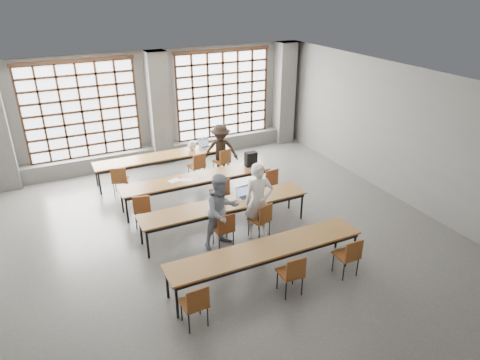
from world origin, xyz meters
name	(u,v)px	position (x,y,z in m)	size (l,w,h in m)	color
floor	(229,241)	(0.00, 0.00, 0.00)	(11.00, 11.00, 0.00)	#4D4D4B
ceiling	(227,88)	(0.00, 0.00, 3.50)	(11.00, 11.00, 0.00)	silver
wall_back	(157,107)	(0.00, 5.50, 1.75)	(10.00, 10.00, 0.00)	#626260
wall_right	(406,136)	(5.00, 0.00, 1.75)	(11.00, 11.00, 0.00)	#626260
column_mid	(159,109)	(0.00, 5.22, 1.75)	(0.60, 0.55, 3.50)	#575654
column_right	(284,94)	(4.50, 5.22, 1.75)	(0.60, 0.55, 3.50)	#575654
window_left	(82,111)	(-2.25, 5.42, 1.90)	(3.32, 0.12, 3.00)	white
window_right	(223,95)	(2.25, 5.42, 1.90)	(3.32, 0.12, 3.00)	white
sill_ledge	(162,153)	(0.00, 5.30, 0.25)	(9.80, 0.35, 0.50)	#575654
desk_row_a	(164,157)	(-0.32, 3.92, 0.66)	(4.00, 0.70, 0.73)	brown
desk_row_b	(197,179)	(0.03, 2.07, 0.66)	(4.00, 0.70, 0.73)	brown
desk_row_c	(225,206)	(0.11, 0.42, 0.66)	(4.00, 0.70, 0.73)	brown
desk_row_d	(267,250)	(0.11, -1.55, 0.66)	(4.00, 0.70, 0.73)	brown
chair_back_left	(120,178)	(-1.74, 3.29, 0.54)	(0.52, 0.53, 0.88)	brown
chair_back_mid	(198,164)	(0.49, 3.29, 0.54)	(0.48, 0.48, 0.88)	brown
chair_back_right	(223,160)	(1.30, 3.29, 0.54)	(0.50, 0.50, 0.88)	brown
chair_mid_left	(142,207)	(-1.59, 1.44, 0.54)	(0.50, 0.50, 0.88)	brown
chair_mid_centre	(221,190)	(0.43, 1.44, 0.54)	(0.43, 0.43, 0.88)	brown
chair_mid_right	(269,180)	(1.83, 1.44, 0.54)	(0.46, 0.46, 0.88)	brown
chair_front_left	(224,227)	(-0.19, -0.21, 0.54)	(0.43, 0.43, 0.88)	brown
chair_front_right	(262,217)	(0.73, -0.20, 0.54)	(0.53, 0.53, 0.88)	brown
chair_near_left	(195,302)	(-1.59, -2.18, 0.54)	(0.44, 0.45, 0.88)	brown
chair_near_mid	(292,271)	(0.31, -2.18, 0.54)	(0.44, 0.44, 0.88)	brown
chair_near_right	(349,254)	(1.61, -2.18, 0.54)	(0.42, 0.43, 0.88)	brown
student_male	(259,201)	(0.71, -0.08, 0.89)	(0.65, 0.43, 1.79)	white
student_female	(222,211)	(-0.19, -0.08, 0.86)	(0.84, 0.65, 1.72)	navy
student_back	(221,150)	(1.28, 3.42, 0.79)	(1.02, 0.59, 1.58)	black
laptop_front	(244,194)	(0.65, 0.53, 0.79)	(0.38, 0.33, 0.26)	#BBBBC0
laptop_back	(205,145)	(1.02, 4.03, 0.79)	(0.42, 0.37, 0.26)	silver
mouse	(262,195)	(1.06, 0.40, 0.75)	(0.10, 0.06, 0.04)	silver
green_box	(222,201)	(0.06, 0.50, 0.78)	(0.25, 0.09, 0.09)	green
phone	(234,203)	(0.29, 0.32, 0.74)	(0.13, 0.06, 0.01)	black
paper_sheet_a	(174,180)	(-0.57, 2.12, 0.73)	(0.30, 0.21, 0.00)	white
paper_sheet_b	(187,180)	(-0.27, 2.02, 0.73)	(0.30, 0.21, 0.00)	white
paper_sheet_c	(201,176)	(0.13, 2.07, 0.73)	(0.30, 0.21, 0.00)	silver
backpack	(251,159)	(1.63, 2.12, 0.93)	(0.32, 0.20, 0.40)	black
plastic_bag	(192,145)	(0.58, 3.97, 0.87)	(0.26, 0.21, 0.29)	white
red_pouch	(194,301)	(-1.59, -2.10, 0.50)	(0.20, 0.08, 0.06)	#AB1522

